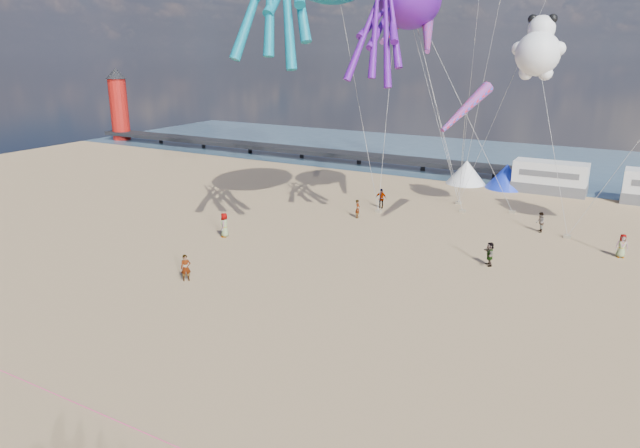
{
  "coord_description": "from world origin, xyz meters",
  "views": [
    {
      "loc": [
        12.9,
        -17.0,
        13.16
      ],
      "look_at": [
        -0.01,
        6.0,
        5.06
      ],
      "focal_mm": 32.0,
      "sensor_mm": 36.0,
      "label": 1
    }
  ],
  "objects_px": {
    "standing_person": "(186,268)",
    "kite_panda": "(538,54)",
    "beachgoer_3": "(381,198)",
    "sandbag_e": "(459,203)",
    "tent_blue": "(506,176)",
    "beachgoer_0": "(622,246)",
    "beachgoer_1": "(540,222)",
    "motorhome_0": "(550,177)",
    "sandbag_d": "(512,212)",
    "windsock_mid": "(428,33)",
    "beachgoer_6": "(224,225)",
    "beachgoer_5": "(358,209)",
    "sandbag_a": "(378,211)",
    "sandbag_b": "(462,211)",
    "lighthouse": "(119,109)",
    "beachgoer_4": "(490,254)",
    "windsock_right": "(466,108)",
    "sandbag_c": "(567,237)",
    "windsock_left": "(395,27)",
    "tent_white": "(466,172)"
  },
  "relations": [
    {
      "from": "kite_panda",
      "to": "windsock_mid",
      "type": "height_order",
      "value": "windsock_mid"
    },
    {
      "from": "beachgoer_3",
      "to": "beachgoer_4",
      "type": "relative_size",
      "value": 1.11
    },
    {
      "from": "beachgoer_0",
      "to": "beachgoer_5",
      "type": "height_order",
      "value": "beachgoer_0"
    },
    {
      "from": "lighthouse",
      "to": "windsock_right",
      "type": "bearing_deg",
      "value": -19.7
    },
    {
      "from": "beachgoer_3",
      "to": "sandbag_b",
      "type": "xyz_separation_m",
      "value": [
        6.56,
        2.13,
        -0.75
      ]
    },
    {
      "from": "motorhome_0",
      "to": "sandbag_d",
      "type": "bearing_deg",
      "value": -99.67
    },
    {
      "from": "motorhome_0",
      "to": "tent_blue",
      "type": "bearing_deg",
      "value": 180.0
    },
    {
      "from": "sandbag_d",
      "to": "windsock_right",
      "type": "xyz_separation_m",
      "value": [
        -2.45,
        -7.76,
        9.11
      ]
    },
    {
      "from": "lighthouse",
      "to": "tent_white",
      "type": "bearing_deg",
      "value": -4.24
    },
    {
      "from": "beachgoer_0",
      "to": "sandbag_a",
      "type": "height_order",
      "value": "beachgoer_0"
    },
    {
      "from": "tent_blue",
      "to": "sandbag_c",
      "type": "height_order",
      "value": "tent_blue"
    },
    {
      "from": "sandbag_a",
      "to": "tent_blue",
      "type": "bearing_deg",
      "value": 62.5
    },
    {
      "from": "sandbag_b",
      "to": "windsock_mid",
      "type": "distance_m",
      "value": 14.82
    },
    {
      "from": "beachgoer_6",
      "to": "windsock_mid",
      "type": "relative_size",
      "value": 0.28
    },
    {
      "from": "kite_panda",
      "to": "windsock_left",
      "type": "bearing_deg",
      "value": 174.19
    },
    {
      "from": "beachgoer_3",
      "to": "sandbag_e",
      "type": "relative_size",
      "value": 3.44
    },
    {
      "from": "motorhome_0",
      "to": "kite_panda",
      "type": "bearing_deg",
      "value": -92.13
    },
    {
      "from": "beachgoer_6",
      "to": "kite_panda",
      "type": "distance_m",
      "value": 26.01
    },
    {
      "from": "lighthouse",
      "to": "sandbag_e",
      "type": "xyz_separation_m",
      "value": [
        55.71,
        -12.34,
        -4.39
      ]
    },
    {
      "from": "beachgoer_1",
      "to": "tent_blue",
      "type": "bearing_deg",
      "value": -172.04
    },
    {
      "from": "standing_person",
      "to": "kite_panda",
      "type": "relative_size",
      "value": 0.29
    },
    {
      "from": "standing_person",
      "to": "windsock_left",
      "type": "height_order",
      "value": "windsock_left"
    },
    {
      "from": "kite_panda",
      "to": "beachgoer_5",
      "type": "bearing_deg",
      "value": -166.87
    },
    {
      "from": "tent_blue",
      "to": "windsock_right",
      "type": "bearing_deg",
      "value": -89.96
    },
    {
      "from": "sandbag_e",
      "to": "windsock_right",
      "type": "relative_size",
      "value": 0.09
    },
    {
      "from": "beachgoer_4",
      "to": "sandbag_e",
      "type": "xyz_separation_m",
      "value": [
        -5.97,
        13.84,
        -0.66
      ]
    },
    {
      "from": "beachgoer_6",
      "to": "sandbag_a",
      "type": "relative_size",
      "value": 3.59
    },
    {
      "from": "tent_blue",
      "to": "beachgoer_0",
      "type": "xyz_separation_m",
      "value": [
        10.91,
        -16.44,
        -0.4
      ]
    },
    {
      "from": "windsock_mid",
      "to": "sandbag_d",
      "type": "bearing_deg",
      "value": 14.82
    },
    {
      "from": "sandbag_e",
      "to": "windsock_mid",
      "type": "relative_size",
      "value": 0.08
    },
    {
      "from": "beachgoer_4",
      "to": "sandbag_c",
      "type": "distance_m",
      "value": 9.14
    },
    {
      "from": "standing_person",
      "to": "sandbag_a",
      "type": "height_order",
      "value": "standing_person"
    },
    {
      "from": "motorhome_0",
      "to": "sandbag_b",
      "type": "xyz_separation_m",
      "value": [
        -5.24,
        -10.8,
        -1.39
      ]
    },
    {
      "from": "motorhome_0",
      "to": "sandbag_a",
      "type": "xyz_separation_m",
      "value": [
        -11.44,
        -14.29,
        -1.39
      ]
    },
    {
      "from": "motorhome_0",
      "to": "beachgoer_3",
      "type": "height_order",
      "value": "motorhome_0"
    },
    {
      "from": "sandbag_a",
      "to": "windsock_left",
      "type": "bearing_deg",
      "value": 87.57
    },
    {
      "from": "tent_blue",
      "to": "beachgoer_6",
      "type": "relative_size",
      "value": 2.23
    },
    {
      "from": "sandbag_c",
      "to": "beachgoer_3",
      "type": "bearing_deg",
      "value": 176.56
    },
    {
      "from": "motorhome_0",
      "to": "sandbag_e",
      "type": "xyz_separation_m",
      "value": [
        -6.29,
        -8.34,
        -1.39
      ]
    },
    {
      "from": "tent_blue",
      "to": "standing_person",
      "type": "height_order",
      "value": "tent_blue"
    },
    {
      "from": "sandbag_e",
      "to": "lighthouse",
      "type": "bearing_deg",
      "value": 167.51
    },
    {
      "from": "tent_white",
      "to": "windsock_left",
      "type": "bearing_deg",
      "value": -105.23
    },
    {
      "from": "lighthouse",
      "to": "windsock_left",
      "type": "distance_m",
      "value": 54.22
    },
    {
      "from": "lighthouse",
      "to": "beachgoer_4",
      "type": "height_order",
      "value": "lighthouse"
    },
    {
      "from": "tent_blue",
      "to": "standing_person",
      "type": "distance_m",
      "value": 35.39
    },
    {
      "from": "standing_person",
      "to": "windsock_mid",
      "type": "height_order",
      "value": "windsock_mid"
    },
    {
      "from": "tent_blue",
      "to": "sandbag_a",
      "type": "relative_size",
      "value": 8.0
    },
    {
      "from": "beachgoer_6",
      "to": "beachgoer_4",
      "type": "bearing_deg",
      "value": 75.5
    },
    {
      "from": "tent_blue",
      "to": "beachgoer_6",
      "type": "xyz_separation_m",
      "value": [
        -14.61,
        -25.8,
        -0.3
      ]
    },
    {
      "from": "beachgoer_4",
      "to": "beachgoer_0",
      "type": "bearing_deg",
      "value": 101.49
    }
  ]
}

